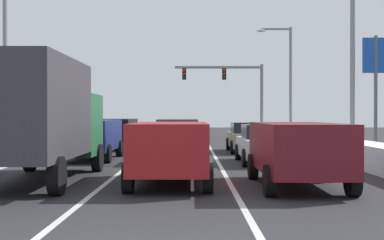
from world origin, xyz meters
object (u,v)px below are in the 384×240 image
at_px(suv_black_left_lane_third, 115,131).
at_px(traffic_light_gantry, 233,84).
at_px(suv_red_center_lane_nearest, 170,147).
at_px(street_lamp_right_far, 285,73).
at_px(sedan_tan_right_lane_third, 247,137).
at_px(box_truck_left_lane_nearest, 37,114).
at_px(suv_navy_left_lane_second, 90,136).
at_px(street_lamp_right_mid, 344,38).
at_px(street_lamp_left_mid, 12,55).
at_px(suv_charcoal_center_lane_third, 177,132).
at_px(suv_maroon_right_lane_nearest, 296,148).
at_px(sedan_silver_center_lane_second, 178,143).
at_px(sedan_white_right_lane_second, 263,144).

height_order(suv_black_left_lane_third, traffic_light_gantry, traffic_light_gantry).
bearing_deg(suv_red_center_lane_nearest, street_lamp_right_far, 73.42).
relative_size(sedan_tan_right_lane_third, box_truck_left_lane_nearest, 0.63).
bearing_deg(suv_navy_left_lane_second, street_lamp_right_mid, 7.97).
height_order(suv_black_left_lane_third, street_lamp_left_mid, street_lamp_left_mid).
bearing_deg(suv_navy_left_lane_second, street_lamp_right_far, 56.90).
bearing_deg(suv_black_left_lane_third, street_lamp_right_far, 42.25).
bearing_deg(suv_black_left_lane_third, suv_charcoal_center_lane_third, -34.14).
xyz_separation_m(suv_red_center_lane_nearest, suv_black_left_lane_third, (-3.65, 15.17, 0.00)).
distance_m(suv_black_left_lane_third, street_lamp_left_mid, 7.49).
height_order(suv_maroon_right_lane_nearest, suv_black_left_lane_third, same).
relative_size(suv_charcoal_center_lane_third, suv_navy_left_lane_second, 1.00).
height_order(suv_maroon_right_lane_nearest, suv_red_center_lane_nearest, same).
bearing_deg(box_truck_left_lane_nearest, suv_black_left_lane_third, 89.79).
relative_size(sedan_tan_right_lane_third, suv_red_center_lane_nearest, 0.92).
bearing_deg(sedan_tan_right_lane_third, street_lamp_left_mid, -165.32).
height_order(suv_navy_left_lane_second, suv_black_left_lane_third, same).
relative_size(suv_charcoal_center_lane_third, suv_black_left_lane_third, 1.00).
distance_m(box_truck_left_lane_nearest, suv_black_left_lane_third, 14.83).
bearing_deg(street_lamp_right_mid, suv_maroon_right_lane_nearest, -112.17).
bearing_deg(sedan_silver_center_lane_second, street_lamp_right_mid, 22.62).
bearing_deg(street_lamp_right_mid, suv_black_left_lane_third, 153.75).
bearing_deg(street_lamp_left_mid, suv_red_center_lane_nearest, -52.67).
bearing_deg(street_lamp_right_mid, street_lamp_left_mid, 179.29).
relative_size(suv_red_center_lane_nearest, street_lamp_right_mid, 0.54).
bearing_deg(suv_red_center_lane_nearest, traffic_light_gantry, 82.36).
height_order(sedan_tan_right_lane_third, traffic_light_gantry, traffic_light_gantry).
bearing_deg(street_lamp_right_mid, suv_charcoal_center_lane_third, 157.85).
bearing_deg(street_lamp_right_mid, sedan_tan_right_lane_third, 143.07).
height_order(suv_maroon_right_lane_nearest, street_lamp_right_far, street_lamp_right_far).
height_order(sedan_white_right_lane_second, traffic_light_gantry, traffic_light_gantry).
relative_size(suv_maroon_right_lane_nearest, suv_black_left_lane_third, 1.00).
relative_size(suv_black_left_lane_third, street_lamp_right_mid, 0.54).
xyz_separation_m(suv_black_left_lane_third, street_lamp_right_mid, (11.13, -5.49, 4.35)).
distance_m(sedan_tan_right_lane_third, street_lamp_right_mid, 6.86).
relative_size(sedan_tan_right_lane_third, traffic_light_gantry, 0.60).
relative_size(street_lamp_right_mid, street_lamp_left_mid, 1.19).
bearing_deg(sedan_tan_right_lane_third, suv_charcoal_center_lane_third, 179.33).
xyz_separation_m(suv_red_center_lane_nearest, street_lamp_right_far, (7.54, 25.33, 4.00)).
bearing_deg(traffic_light_gantry, street_lamp_right_far, -60.19).
bearing_deg(traffic_light_gantry, sedan_white_right_lane_second, -91.82).
xyz_separation_m(suv_maroon_right_lane_nearest, street_lamp_left_mid, (-10.84, 10.41, 3.60)).
bearing_deg(sedan_silver_center_lane_second, suv_navy_left_lane_second, 157.86).
bearing_deg(street_lamp_left_mid, traffic_light_gantry, 61.23).
distance_m(suv_maroon_right_lane_nearest, street_lamp_right_mid, 11.87).
bearing_deg(sedan_white_right_lane_second, traffic_light_gantry, 88.18).
distance_m(suv_red_center_lane_nearest, sedan_silver_center_lane_second, 6.59).
distance_m(suv_maroon_right_lane_nearest, box_truck_left_lane_nearest, 7.13).
height_order(suv_red_center_lane_nearest, box_truck_left_lane_nearest, box_truck_left_lane_nearest).
bearing_deg(box_truck_left_lane_nearest, street_lamp_right_mid, 39.79).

